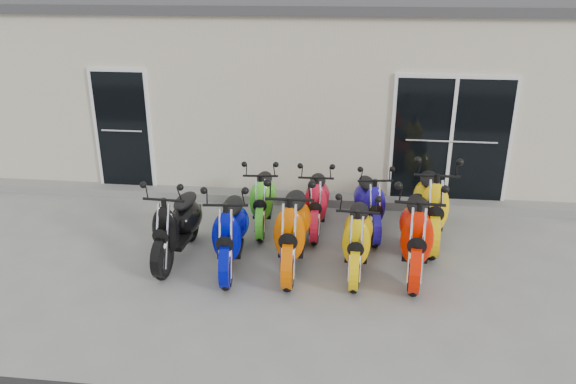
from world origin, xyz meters
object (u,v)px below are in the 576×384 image
(scooter_front_orange_b, at_px, (358,227))
(scooter_back_blue, at_px, (370,195))
(scooter_back_red, at_px, (317,192))
(scooter_front_black, at_px, (176,216))
(scooter_front_orange_a, at_px, (293,218))
(scooter_front_red, at_px, (417,222))
(scooter_back_yellow, at_px, (432,194))
(scooter_front_blue, at_px, (230,221))
(scooter_back_green, at_px, (263,190))

(scooter_front_orange_b, bearing_deg, scooter_back_blue, 84.22)
(scooter_front_orange_b, bearing_deg, scooter_back_red, 119.38)
(scooter_front_black, xyz_separation_m, scooter_front_orange_a, (1.66, -0.02, 0.07))
(scooter_front_orange_b, xyz_separation_m, scooter_front_red, (0.79, 0.09, 0.08))
(scooter_front_black, bearing_deg, scooter_front_orange_a, 1.95)
(scooter_front_red, distance_m, scooter_back_yellow, 1.07)
(scooter_front_red, xyz_separation_m, scooter_back_blue, (-0.60, 1.19, -0.12))
(scooter_front_blue, relative_size, scooter_back_blue, 1.11)
(scooter_back_red, height_order, scooter_back_blue, scooter_back_red)
(scooter_front_orange_b, relative_size, scooter_front_red, 0.88)
(scooter_back_blue, bearing_deg, scooter_front_orange_a, -138.40)
(scooter_back_red, bearing_deg, scooter_front_orange_a, -102.48)
(scooter_front_red, height_order, scooter_back_yellow, scooter_back_yellow)
(scooter_front_black, xyz_separation_m, scooter_front_red, (3.34, 0.05, 0.07))
(scooter_back_red, distance_m, scooter_back_blue, 0.84)
(scooter_back_yellow, bearing_deg, scooter_front_red, -104.65)
(scooter_front_blue, height_order, scooter_front_red, scooter_front_red)
(scooter_front_black, height_order, scooter_front_orange_a, scooter_front_orange_a)
(scooter_back_yellow, bearing_deg, scooter_front_black, -161.41)
(scooter_front_orange_a, xyz_separation_m, scooter_back_yellow, (2.00, 1.10, 0.01))
(scooter_back_red, bearing_deg, scooter_front_blue, -130.03)
(scooter_back_green, bearing_deg, scooter_front_red, -31.97)
(scooter_front_orange_b, distance_m, scooter_back_blue, 1.30)
(scooter_front_blue, relative_size, scooter_front_red, 0.93)
(scooter_front_orange_b, relative_size, scooter_back_yellow, 0.87)
(scooter_front_blue, xyz_separation_m, scooter_back_blue, (1.93, 1.38, -0.07))
(scooter_back_red, xyz_separation_m, scooter_back_yellow, (1.75, -0.16, 0.12))
(scooter_front_orange_a, bearing_deg, scooter_front_red, 0.99)
(scooter_front_orange_a, distance_m, scooter_back_blue, 1.67)
(scooter_back_green, bearing_deg, scooter_back_red, -4.95)
(scooter_front_orange_b, height_order, scooter_back_blue, scooter_front_orange_b)
(scooter_front_orange_b, bearing_deg, scooter_front_black, -178.58)
(scooter_back_blue, bearing_deg, scooter_front_black, -163.49)
(scooter_front_orange_a, distance_m, scooter_back_red, 1.28)
(scooter_front_black, xyz_separation_m, scooter_back_red, (1.90, 1.23, -0.04))
(scooter_front_blue, bearing_deg, scooter_front_orange_b, -2.83)
(scooter_front_blue, xyz_separation_m, scooter_back_red, (1.09, 1.37, -0.06))
(scooter_front_blue, height_order, scooter_back_yellow, scooter_back_yellow)
(scooter_front_blue, height_order, scooter_back_blue, scooter_front_blue)
(scooter_back_green, relative_size, scooter_back_blue, 1.01)
(scooter_front_orange_b, distance_m, scooter_front_red, 0.80)
(scooter_front_orange_a, relative_size, scooter_front_red, 1.00)
(scooter_front_blue, xyz_separation_m, scooter_back_green, (0.23, 1.37, -0.06))
(scooter_front_red, bearing_deg, scooter_back_blue, 122.20)
(scooter_front_black, height_order, scooter_back_green, scooter_front_black)
(scooter_front_red, bearing_deg, scooter_back_yellow, 78.49)
(scooter_front_orange_a, relative_size, scooter_front_orange_b, 1.14)
(scooter_front_blue, relative_size, scooter_back_yellow, 0.92)
(scooter_front_black, bearing_deg, scooter_back_blue, 27.18)
(scooter_front_orange_b, relative_size, scooter_back_blue, 1.05)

